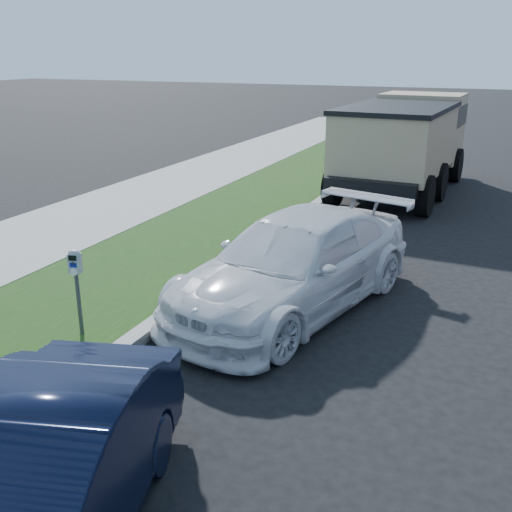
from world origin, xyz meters
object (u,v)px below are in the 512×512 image
at_px(parking_meter, 76,274).
at_px(navy_sedan, 28,497).
at_px(white_wagon, 295,263).
at_px(dump_truck, 405,139).

distance_m(parking_meter, navy_sedan, 3.83).
relative_size(white_wagon, dump_truck, 0.74).
bearing_deg(navy_sedan, dump_truck, 73.31).
bearing_deg(white_wagon, parking_meter, -119.88).
relative_size(navy_sedan, dump_truck, 0.60).
distance_m(white_wagon, dump_truck, 8.91).
height_order(parking_meter, dump_truck, dump_truck).
distance_m(parking_meter, dump_truck, 11.44).
bearing_deg(white_wagon, dump_truck, 103.82).
height_order(parking_meter, navy_sedan, parking_meter).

